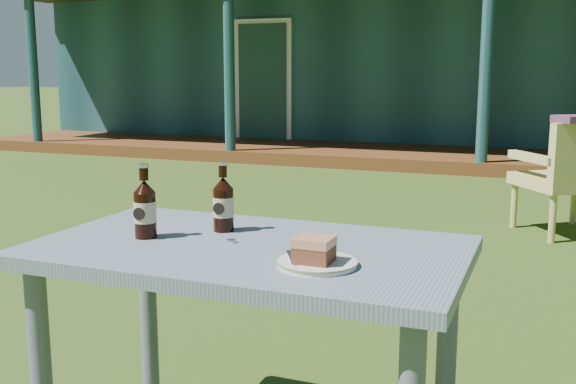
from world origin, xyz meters
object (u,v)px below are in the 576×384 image
at_px(cafe_table, 249,279).
at_px(cake_slice, 314,249).
at_px(armchair_left, 574,172).
at_px(plate, 317,263).
at_px(cola_bottle_near, 223,204).
at_px(cola_bottle_far, 145,208).

bearing_deg(cafe_table, cake_slice, -29.86).
bearing_deg(cake_slice, armchair_left, 79.74).
height_order(cafe_table, plate, plate).
xyz_separation_m(cola_bottle_near, armchair_left, (1.07, 3.51, -0.33)).
xyz_separation_m(cake_slice, cola_bottle_far, (-0.56, 0.10, 0.04)).
xyz_separation_m(cafe_table, armchair_left, (0.93, 3.64, -0.14)).
xyz_separation_m(plate, cola_bottle_far, (-0.56, 0.09, 0.08)).
relative_size(cafe_table, cola_bottle_near, 5.67).
relative_size(cola_bottle_near, cola_bottle_far, 0.98).
distance_m(cafe_table, armchair_left, 3.75).
relative_size(cola_bottle_far, armchair_left, 0.25).
height_order(cake_slice, cola_bottle_far, cola_bottle_far).
relative_size(cafe_table, cola_bottle_far, 5.53).
bearing_deg(plate, cola_bottle_near, 147.26).
relative_size(plate, cake_slice, 2.22).
height_order(cake_slice, cola_bottle_near, cola_bottle_near).
distance_m(plate, armchair_left, 3.83).
bearing_deg(armchair_left, cola_bottle_near, -106.89).
bearing_deg(armchair_left, cake_slice, -100.26).
relative_size(plate, armchair_left, 0.24).
bearing_deg(cafe_table, armchair_left, 75.70).
height_order(cafe_table, cake_slice, cake_slice).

